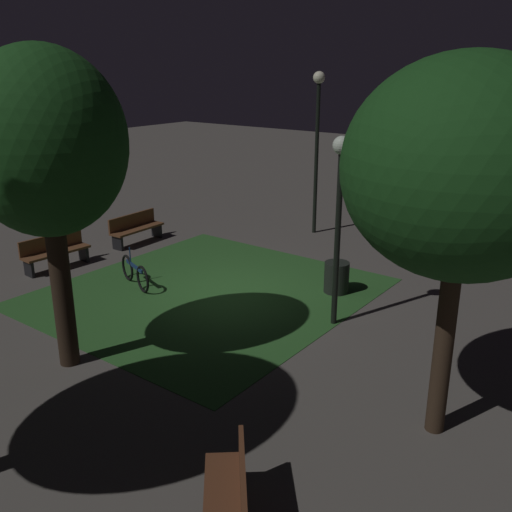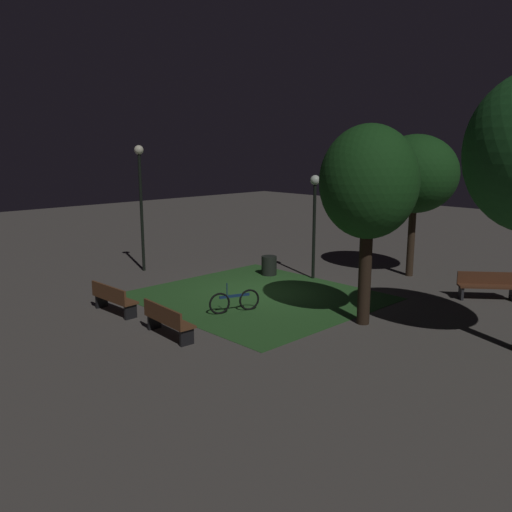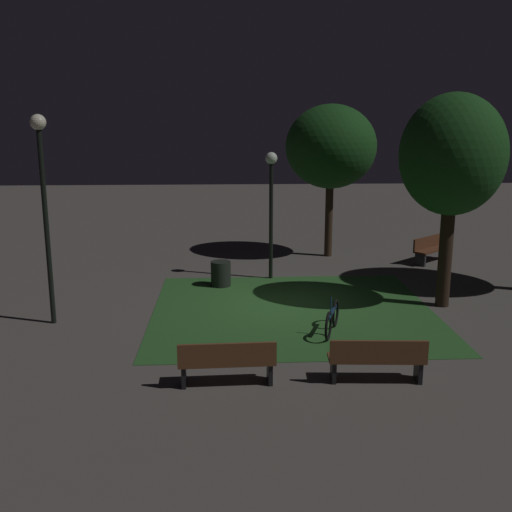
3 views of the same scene
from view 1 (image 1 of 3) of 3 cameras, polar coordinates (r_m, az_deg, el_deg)
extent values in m
plane|color=#56514C|center=(13.57, -2.76, -3.69)|extent=(60.00, 60.00, 0.00)
cube|color=#2D6028|center=(13.62, -4.91, -3.63)|extent=(7.17, 6.70, 0.01)
cube|color=brown|center=(17.51, -11.73, 2.67)|extent=(1.82, 0.55, 0.06)
cube|color=brown|center=(17.59, -12.26, 3.49)|extent=(1.80, 0.13, 0.40)
cube|color=black|center=(18.11, -9.86, 2.52)|extent=(0.09, 0.39, 0.42)
cube|color=black|center=(17.06, -13.61, 1.27)|extent=(0.09, 0.39, 0.42)
cube|color=brown|center=(15.89, -19.26, 0.36)|extent=(1.83, 0.59, 0.06)
cube|color=brown|center=(16.00, -19.74, 1.29)|extent=(1.80, 0.17, 0.40)
cube|color=black|center=(16.35, -16.79, 0.23)|extent=(0.10, 0.39, 0.42)
cube|color=black|center=(15.61, -21.67, -1.19)|extent=(0.10, 0.39, 0.42)
cube|color=brown|center=(7.00, -3.15, -23.65)|extent=(1.69, 1.52, 0.06)
cube|color=brown|center=(6.85, -1.28, -22.19)|extent=(1.42, 1.20, 0.40)
cube|color=#2D2D33|center=(7.76, -3.11, -20.98)|extent=(0.31, 0.35, 0.42)
cylinder|color=#38281C|center=(8.52, 18.27, -7.69)|extent=(0.27, 0.27, 3.02)
ellipsoid|color=#194719|center=(7.81, 20.04, 8.19)|extent=(3.15, 3.15, 2.90)
cylinder|color=#2D2116|center=(10.44, -18.88, -2.24)|extent=(0.35, 0.35, 3.23)
ellipsoid|color=#194719|center=(9.89, -20.31, 10.55)|extent=(2.65, 2.65, 3.06)
cylinder|color=black|center=(11.51, 8.10, 1.35)|extent=(0.12, 0.12, 3.54)
sphere|color=white|center=(11.09, 8.56, 10.86)|extent=(0.36, 0.36, 0.36)
cylinder|color=black|center=(17.98, 6.03, 9.43)|extent=(0.12, 0.12, 4.61)
sphere|color=#F2EDCC|center=(17.76, 6.31, 17.27)|extent=(0.36, 0.36, 0.36)
cylinder|color=black|center=(13.60, 8.03, -2.13)|extent=(0.59, 0.59, 0.75)
torus|color=black|center=(13.74, -11.23, -2.28)|extent=(0.28, 0.64, 0.66)
torus|color=black|center=(14.58, -12.68, -1.14)|extent=(0.28, 0.64, 0.66)
cube|color=navy|center=(14.10, -12.02, -1.01)|extent=(0.36, 0.92, 0.08)
cylinder|color=navy|center=(14.24, -12.44, 0.10)|extent=(0.03, 0.03, 0.40)
camera|label=2|loc=(20.43, -61.86, 8.19)|focal=37.06mm
camera|label=3|loc=(25.60, -28.77, 15.77)|focal=41.95mm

